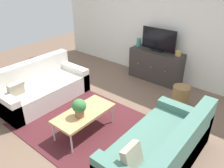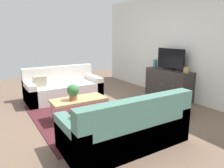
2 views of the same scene
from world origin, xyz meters
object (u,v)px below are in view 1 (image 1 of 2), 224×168
potted_plant (79,107)px  tv_console (156,66)px  glass_vase (139,42)px  wicker_basket (180,96)px  couch_right_side (163,151)px  coffee_table (84,114)px  couch_left_side (41,88)px  flat_screen_tv (159,40)px  mantel_clock (178,53)px

potted_plant → tv_console: (-0.11, 2.67, -0.20)m
glass_vase → wicker_basket: (1.53, -0.74, -0.64)m
couch_right_side → potted_plant: size_ratio=5.93×
coffee_table → wicker_basket: 2.04m
couch_left_side → flat_screen_tv: 2.87m
flat_screen_tv → wicker_basket: 1.49m
couch_left_side → glass_vase: 2.60m
flat_screen_tv → wicker_basket: (1.00, -0.76, -0.80)m
couch_right_side → wicker_basket: couch_right_side is taller
couch_right_side → coffee_table: bearing=-173.0°
flat_screen_tv → glass_vase: 0.55m
mantel_clock → flat_screen_tv: bearing=177.8°
couch_right_side → wicker_basket: bearing=106.2°
flat_screen_tv → potted_plant: bearing=-87.6°
potted_plant → mantel_clock: (0.42, 2.67, 0.24)m
glass_vase → couch_left_side: bearing=-110.1°
tv_console → glass_vase: bearing=180.0°
mantel_clock → tv_console: bearing=-180.0°
couch_left_side → flat_screen_tv: (1.40, 2.39, 0.75)m
couch_right_side → flat_screen_tv: size_ratio=2.16×
tv_console → couch_left_side: bearing=-120.5°
wicker_basket → tv_console: bearing=143.7°
potted_plant → mantel_clock: 2.71m
couch_right_side → mantel_clock: (-0.95, 2.37, 0.55)m
coffee_table → flat_screen_tv: (-0.08, 2.57, 0.64)m
coffee_table → mantel_clock: mantel_clock is taller
tv_console → mantel_clock: 0.69m
couch_left_side → mantel_clock: size_ratio=14.21×
mantel_clock → glass_vase: bearing=180.0°
coffee_table → flat_screen_tv: flat_screen_tv is taller
couch_right_side → potted_plant: 1.43m
coffee_table → flat_screen_tv: 2.65m
couch_right_side → mantel_clock: size_ratio=14.21×
glass_vase → coffee_table: bearing=-76.5°
glass_vase → mantel_clock: bearing=0.0°
mantel_clock → wicker_basket: bearing=-57.4°
tv_console → flat_screen_tv: size_ratio=1.52×
coffee_table → glass_vase: glass_vase is taller
tv_console → wicker_basket: tv_console is taller
flat_screen_tv → mantel_clock: 0.57m
couch_right_side → wicker_basket: (-0.48, 1.64, -0.05)m
potted_plant → flat_screen_tv: flat_screen_tv is taller
coffee_table → flat_screen_tv: size_ratio=1.24×
couch_left_side → couch_right_side: size_ratio=1.00×
tv_console → mantel_clock: mantel_clock is taller
couch_left_side → glass_vase: size_ratio=8.69×
coffee_table → wicker_basket: (0.92, 1.81, -0.16)m
couch_left_side → glass_vase: bearing=69.9°
tv_console → wicker_basket: bearing=-36.3°
couch_left_side → coffee_table: (1.48, -0.17, 0.11)m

